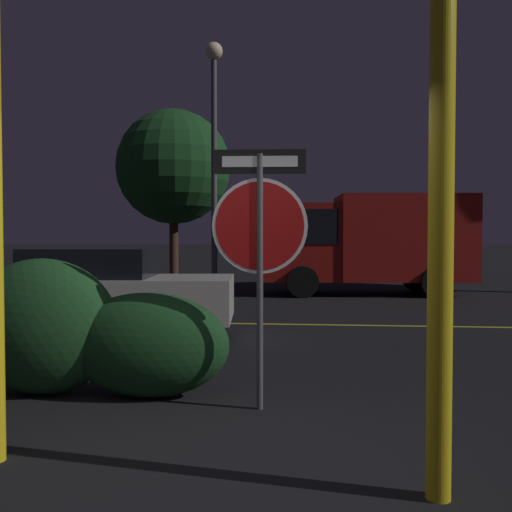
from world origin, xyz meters
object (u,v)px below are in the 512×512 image
stop_sign (260,228)px  delivery_truck (359,239)px  yellow_pole_right (441,239)px  hedge_bush_2 (42,326)px  tree_0 (174,167)px  passing_car_2 (85,293)px  hedge_bush_3 (147,345)px  street_lamp (214,126)px

stop_sign → delivery_truck: bearing=77.8°
stop_sign → yellow_pole_right: bearing=-56.8°
stop_sign → hedge_bush_2: bearing=169.8°
yellow_pole_right → tree_0: tree_0 is taller
hedge_bush_2 → tree_0: bearing=98.6°
yellow_pole_right → passing_car_2: 6.76m
hedge_bush_2 → passing_car_2: size_ratio=0.32×
yellow_pole_right → hedge_bush_3: size_ratio=1.92×
yellow_pole_right → tree_0: size_ratio=0.51×
passing_car_2 → delivery_truck: 9.01m
stop_sign → hedge_bush_3: size_ratio=1.45×
stop_sign → passing_car_2: 4.71m
passing_car_2 → tree_0: size_ratio=0.79×
hedge_bush_2 → hedge_bush_3: size_ratio=0.96×
yellow_pole_right → hedge_bush_3: (-2.38, 1.99, -1.05)m
hedge_bush_2 → passing_car_2: 3.26m
stop_sign → passing_car_2: (-3.07, 3.44, -0.96)m
tree_0 → yellow_pole_right: bearing=-71.2°
stop_sign → street_lamp: size_ratio=0.34×
hedge_bush_2 → tree_0: tree_0 is taller
tree_0 → street_lamp: bearing=-64.0°
yellow_pole_right → hedge_bush_2: yellow_pole_right is taller
yellow_pole_right → hedge_bush_3: bearing=140.1°
passing_car_2 → yellow_pole_right: bearing=-145.4°
hedge_bush_3 → passing_car_2: 3.70m
delivery_truck → street_lamp: street_lamp is taller
hedge_bush_2 → yellow_pole_right: bearing=-29.9°
stop_sign → hedge_bush_3: stop_sign is taller
hedge_bush_3 → passing_car_2: passing_car_2 is taller
yellow_pole_right → stop_sign: bearing=126.0°
hedge_bush_3 → tree_0: 15.53m
yellow_pole_right → tree_0: (-5.69, 16.73, 2.55)m
passing_car_2 → tree_0: 12.16m
hedge_bush_3 → street_lamp: 10.96m
hedge_bush_3 → delivery_truck: bearing=74.4°
hedge_bush_3 → passing_car_2: size_ratio=0.34×
yellow_pole_right → street_lamp: street_lamp is taller
delivery_truck → tree_0: size_ratio=0.97×
hedge_bush_2 → delivery_truck: delivery_truck is taller
stop_sign → street_lamp: bearing=99.1°
delivery_truck → tree_0: bearing=52.7°
yellow_pole_right → street_lamp: 12.94m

